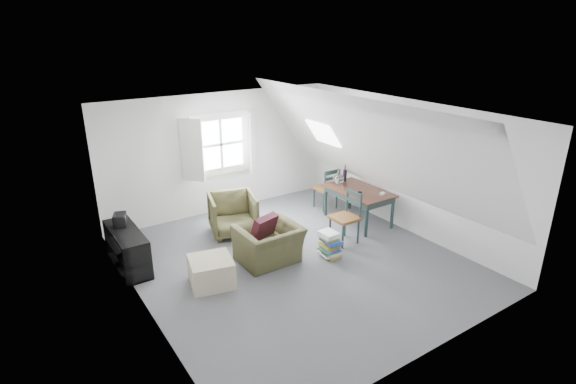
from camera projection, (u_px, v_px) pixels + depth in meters
floor at (295, 261)px, 7.58m from camera, size 5.50×5.50×0.00m
ceiling at (296, 114)px, 6.70m from camera, size 5.50×5.50×0.00m
wall_back at (220, 153)px, 9.28m from camera, size 5.00×0.00×5.00m
wall_front at (436, 263)px, 5.00m from camera, size 5.00×0.00×5.00m
wall_left at (138, 229)px, 5.84m from camera, size 0.00×5.50×5.50m
wall_right at (405, 166)px, 8.44m from camera, size 0.00×5.50×5.50m
slope_left at (203, 178)px, 6.15m from camera, size 3.19×5.50×4.48m
slope_right at (370, 146)px, 7.76m from camera, size 3.19×5.50×4.48m
dormer_window at (221, 145)px, 9.15m from camera, size 1.71×0.35×1.30m
skylight at (323, 134)px, 8.79m from camera, size 0.35×0.75×0.47m
armchair_near at (269, 261)px, 7.57m from camera, size 0.99×0.87×0.64m
armchair_far at (234, 233)px, 8.60m from camera, size 1.04×1.05×0.78m
throw_pillow at (264, 228)px, 7.49m from camera, size 0.52×0.39×0.48m
ottoman at (211, 272)px, 6.85m from camera, size 0.76×0.76×0.42m
dining_table at (359, 194)px, 8.90m from camera, size 0.82×1.37×0.69m
demijohn at (339, 179)px, 9.10m from camera, size 0.22×0.22×0.31m
vase_twigs at (345, 175)px, 9.30m from camera, size 0.08×0.09×0.62m
cup at (360, 197)px, 8.50m from camera, size 0.13×0.13×0.09m
paper_box at (383, 194)px, 8.61m from camera, size 0.13×0.10×0.04m
dining_chair_far at (327, 188)px, 9.60m from camera, size 0.43×0.43×0.91m
dining_chair_near at (346, 217)px, 8.09m from camera, size 0.45×0.45×0.96m
media_shelf at (128, 252)px, 7.28m from camera, size 0.42×1.27×0.65m
electronics_box at (120, 220)px, 7.35m from camera, size 0.28×0.32×0.22m
magazine_stack at (330, 244)px, 7.66m from camera, size 0.34×0.40×0.45m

